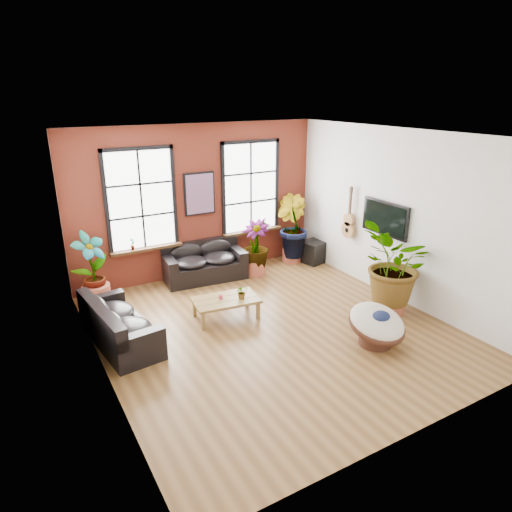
{
  "coord_description": "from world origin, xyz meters",
  "views": [
    {
      "loc": [
        -4.0,
        -6.35,
        4.17
      ],
      "look_at": [
        0.0,
        0.6,
        1.25
      ],
      "focal_mm": 32.0,
      "sensor_mm": 36.0,
      "label": 1
    }
  ],
  "objects_px": {
    "sofa_left": "(117,325)",
    "coffee_table": "(226,301)",
    "papasan_chair": "(377,324)",
    "sofa_back": "(203,262)"
  },
  "relations": [
    {
      "from": "sofa_left",
      "to": "coffee_table",
      "type": "height_order",
      "value": "sofa_left"
    },
    {
      "from": "papasan_chair",
      "to": "coffee_table",
      "type": "bearing_deg",
      "value": 124.02
    },
    {
      "from": "sofa_back",
      "to": "sofa_left",
      "type": "xyz_separation_m",
      "value": [
        -2.5,
        -2.0,
        -0.04
      ]
    },
    {
      "from": "coffee_table",
      "to": "papasan_chair",
      "type": "distance_m",
      "value": 2.84
    },
    {
      "from": "sofa_left",
      "to": "papasan_chair",
      "type": "xyz_separation_m",
      "value": [
        3.87,
        -2.25,
        0.03
      ]
    },
    {
      "from": "sofa_back",
      "to": "coffee_table",
      "type": "relative_size",
      "value": 1.47
    },
    {
      "from": "sofa_back",
      "to": "sofa_left",
      "type": "height_order",
      "value": "sofa_back"
    },
    {
      "from": "sofa_left",
      "to": "coffee_table",
      "type": "xyz_separation_m",
      "value": [
        2.06,
        -0.07,
        0.0
      ]
    },
    {
      "from": "coffee_table",
      "to": "sofa_left",
      "type": "bearing_deg",
      "value": -174.83
    },
    {
      "from": "papasan_chair",
      "to": "sofa_left",
      "type": "bearing_deg",
      "value": 144.13
    }
  ]
}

